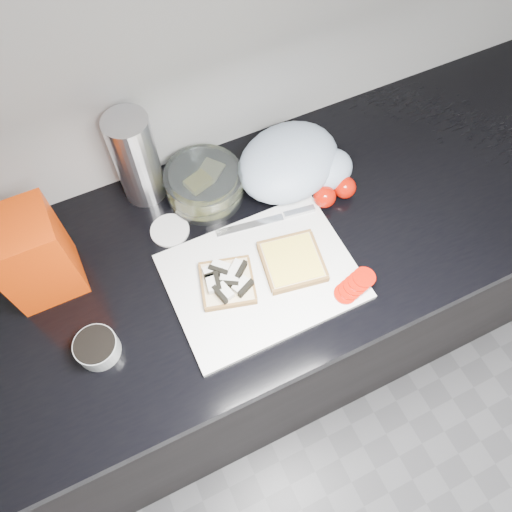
{
  "coord_description": "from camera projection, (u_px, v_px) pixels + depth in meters",
  "views": [
    {
      "loc": [
        -0.17,
        0.67,
        1.88
      ],
      "look_at": [
        0.05,
        1.14,
        0.95
      ],
      "focal_mm": 35.0,
      "sensor_mm": 36.0,
      "label": 1
    }
  ],
  "objects": [
    {
      "name": "grocery_bag",
      "position": [
        294.0,
        163.0,
        1.18
      ],
      "size": [
        0.32,
        0.28,
        0.12
      ],
      "rotation": [
        0.0,
        0.0,
        0.31
      ],
      "color": "#ABBCD2",
      "rests_on": "countertop"
    },
    {
      "name": "tub_lid",
      "position": [
        170.0,
        230.0,
        1.15
      ],
      "size": [
        0.11,
        0.11,
        0.01
      ],
      "primitive_type": "cylinder",
      "rotation": [
        0.0,
        0.0,
        0.23
      ],
      "color": "silver",
      "rests_on": "countertop"
    },
    {
      "name": "bread_right",
      "position": [
        292.0,
        261.0,
        1.09
      ],
      "size": [
        0.15,
        0.15,
        0.02
      ],
      "rotation": [
        0.0,
        0.0,
        -0.17
      ],
      "color": "beige",
      "rests_on": "cutting_board"
    },
    {
      "name": "glass_bowl",
      "position": [
        204.0,
        185.0,
        1.17
      ],
      "size": [
        0.18,
        0.18,
        0.08
      ],
      "rotation": [
        0.0,
        0.0,
        0.31
      ],
      "color": "silver",
      "rests_on": "countertop"
    },
    {
      "name": "knife",
      "position": [
        279.0,
        217.0,
        1.15
      ],
      "size": [
        0.24,
        0.05,
        0.01
      ],
      "rotation": [
        0.0,
        0.0,
        -0.15
      ],
      "color": "#BABABF",
      "rests_on": "cutting_board"
    },
    {
      "name": "tomato_slices",
      "position": [
        355.0,
        285.0,
        1.06
      ],
      "size": [
        0.11,
        0.07,
        0.02
      ],
      "rotation": [
        0.0,
        0.0,
        -0.26
      ],
      "color": "#B21004",
      "rests_on": "cutting_board"
    },
    {
      "name": "steel_canister",
      "position": [
        136.0,
        159.0,
        1.11
      ],
      "size": [
        0.1,
        0.1,
        0.24
      ],
      "primitive_type": "cylinder",
      "color": "silver",
      "rests_on": "countertop"
    },
    {
      "name": "seed_tub",
      "position": [
        97.0,
        347.0,
        0.99
      ],
      "size": [
        0.09,
        0.09,
        0.04
      ],
      "color": "#989D9D",
      "rests_on": "countertop"
    },
    {
      "name": "cutting_board",
      "position": [
        262.0,
        277.0,
        1.09
      ],
      "size": [
        0.4,
        0.3,
        0.01
      ],
      "primitive_type": "cube",
      "color": "silver",
      "rests_on": "countertop"
    },
    {
      "name": "whole_tomatoes",
      "position": [
        335.0,
        192.0,
        1.18
      ],
      "size": [
        0.11,
        0.06,
        0.05
      ],
      "rotation": [
        0.0,
        0.0,
        0.37
      ],
      "color": "#B21004",
      "rests_on": "countertop"
    },
    {
      "name": "bread_left",
      "position": [
        227.0,
        282.0,
        1.06
      ],
      "size": [
        0.14,
        0.14,
        0.04
      ],
      "rotation": [
        0.0,
        0.0,
        -0.27
      ],
      "color": "beige",
      "rests_on": "cutting_board"
    },
    {
      "name": "base_cabinet",
      "position": [
        232.0,
        329.0,
        1.54
      ],
      "size": [
        3.5,
        0.6,
        0.86
      ],
      "primitive_type": "cube",
      "color": "black",
      "rests_on": "ground"
    },
    {
      "name": "countertop",
      "position": [
        223.0,
        258.0,
        1.14
      ],
      "size": [
        3.5,
        0.64,
        0.04
      ],
      "primitive_type": "cube",
      "color": "black",
      "rests_on": "base_cabinet"
    },
    {
      "name": "bread_bag",
      "position": [
        33.0,
        256.0,
        1.0
      ],
      "size": [
        0.14,
        0.13,
        0.22
      ],
      "primitive_type": "cube",
      "rotation": [
        0.0,
        0.0,
        0.0
      ],
      "color": "red",
      "rests_on": "countertop"
    }
  ]
}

